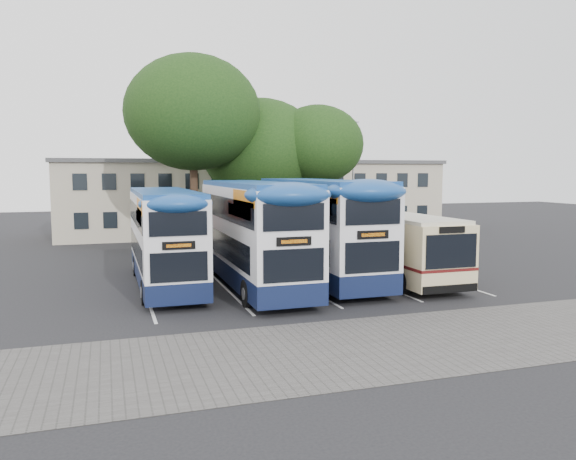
% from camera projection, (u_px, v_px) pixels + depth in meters
% --- Properties ---
extents(ground, '(120.00, 120.00, 0.00)m').
position_uv_depth(ground, '(422.00, 299.00, 23.12)').
color(ground, black).
rests_on(ground, ground).
extents(paving_strip, '(40.00, 6.00, 0.01)m').
position_uv_depth(paving_strip, '(451.00, 338.00, 17.77)').
color(paving_strip, '#595654').
rests_on(paving_strip, ground).
extents(bay_lines, '(14.12, 11.00, 0.01)m').
position_uv_depth(bay_lines, '(296.00, 282.00, 26.69)').
color(bay_lines, silver).
rests_on(bay_lines, ground).
extents(depot_building, '(32.40, 8.40, 6.20)m').
position_uv_depth(depot_building, '(255.00, 196.00, 48.32)').
color(depot_building, beige).
rests_on(depot_building, ground).
extents(lamp_post, '(0.25, 1.05, 9.06)m').
position_uv_depth(lamp_post, '(353.00, 174.00, 43.32)').
color(lamp_post, gray).
rests_on(lamp_post, ground).
extents(tree_left, '(8.53, 8.53, 12.54)m').
position_uv_depth(tree_left, '(193.00, 113.00, 35.23)').
color(tree_left, black).
rests_on(tree_left, ground).
extents(tree_mid, '(8.41, 8.41, 10.32)m').
position_uv_depth(tree_mid, '(261.00, 150.00, 39.29)').
color(tree_mid, black).
rests_on(tree_mid, ground).
extents(tree_right, '(6.35, 6.35, 9.79)m').
position_uv_depth(tree_right, '(317.00, 145.00, 38.57)').
color(tree_right, black).
rests_on(tree_right, ground).
extents(bus_dd_left, '(2.56, 10.56, 4.40)m').
position_uv_depth(bus_dd_left, '(164.00, 234.00, 25.55)').
color(bus_dd_left, '#10193B').
rests_on(bus_dd_left, ground).
extents(bus_dd_mid, '(2.78, 11.46, 4.78)m').
position_uv_depth(bus_dd_mid, '(253.00, 229.00, 25.43)').
color(bus_dd_mid, '#10193B').
rests_on(bus_dd_mid, ground).
extents(bus_dd_right, '(2.82, 11.63, 4.85)m').
position_uv_depth(bus_dd_right, '(318.00, 225.00, 27.26)').
color(bus_dd_right, '#10193B').
rests_on(bus_dd_right, ground).
extents(bus_single, '(2.73, 10.74, 3.20)m').
position_uv_depth(bus_single, '(387.00, 241.00, 27.87)').
color(bus_single, beige).
rests_on(bus_single, ground).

